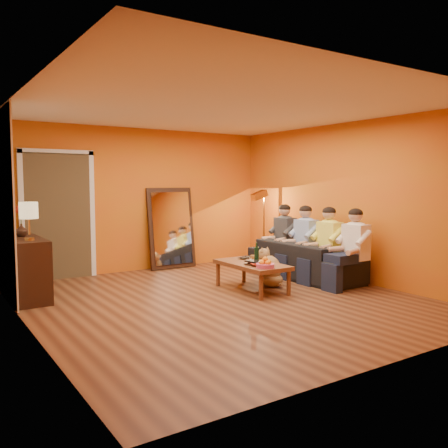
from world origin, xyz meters
TOP-DOWN VIEW (x-y plane):
  - room_shell at (0.00, 0.37)m, footprint 5.00×5.50m
  - white_accent at (-2.48, 1.75)m, footprint 0.02×1.90m
  - doorway_recess at (-1.50, 2.83)m, footprint 1.06×0.30m
  - door_jamb_left at (-2.07, 2.71)m, footprint 0.08×0.06m
  - door_jamb_right at (-0.93, 2.71)m, footprint 0.08×0.06m
  - door_header at (-1.50, 2.71)m, footprint 1.22×0.06m
  - mirror_frame at (0.55, 2.63)m, footprint 0.92×0.27m
  - mirror_glass at (0.55, 2.59)m, footprint 0.78×0.21m
  - sideboard at (-2.24, 1.55)m, footprint 0.44×1.18m
  - table_lamp at (-2.24, 1.25)m, footprint 0.24×0.24m
  - sofa at (2.00, 0.53)m, footprint 2.12×0.83m
  - coffee_table at (0.69, 0.26)m, footprint 0.62×1.22m
  - floor_lamp at (2.10, 1.77)m, footprint 0.33×0.29m
  - dog at (1.11, 0.36)m, footprint 0.52×0.61m
  - person_far_left at (2.13, -0.47)m, footprint 0.70×0.44m
  - person_mid_left at (2.13, 0.08)m, footprint 0.70×0.44m
  - person_mid_right at (2.13, 0.63)m, footprint 0.70×0.44m
  - person_far_right at (2.13, 1.18)m, footprint 0.70×0.44m
  - fruit_bowl at (0.59, -0.19)m, footprint 0.26×0.26m
  - wine_bottle at (0.74, 0.21)m, footprint 0.07×0.07m
  - tumbler at (0.81, 0.38)m, footprint 0.12×0.12m
  - laptop at (0.87, 0.61)m, footprint 0.37×0.32m
  - book_lower at (0.51, 0.06)m, footprint 0.24×0.27m
  - book_mid at (0.52, 0.07)m, footprint 0.27×0.31m
  - book_upper at (0.51, 0.05)m, footprint 0.23×0.28m
  - vase at (-2.24, 1.80)m, footprint 0.17×0.17m
  - flowers at (-2.24, 1.80)m, footprint 0.17×0.17m

SIDE VIEW (x-z plane):
  - coffee_table at x=0.69m, z-range 0.00..0.42m
  - dog at x=1.11m, z-range 0.00..0.61m
  - sofa at x=2.00m, z-range 0.00..0.62m
  - sideboard at x=-2.24m, z-range 0.00..0.85m
  - book_lower at x=0.51m, z-range 0.42..0.44m
  - laptop at x=0.87m, z-range 0.42..0.44m
  - book_mid at x=0.52m, z-range 0.44..0.46m
  - tumbler at x=0.81m, z-range 0.42..0.51m
  - book_upper at x=0.51m, z-range 0.46..0.48m
  - fruit_bowl at x=0.59m, z-range 0.42..0.58m
  - wine_bottle at x=0.74m, z-range 0.42..0.73m
  - person_far_left at x=2.13m, z-range 0.00..1.22m
  - person_mid_left at x=2.13m, z-range 0.00..1.22m
  - person_mid_right at x=2.13m, z-range 0.00..1.22m
  - person_far_right at x=2.13m, z-range 0.00..1.22m
  - floor_lamp at x=2.10m, z-range 0.00..1.44m
  - mirror_frame at x=0.55m, z-range 0.00..1.52m
  - mirror_glass at x=0.55m, z-range 0.09..1.43m
  - vase at x=-2.24m, z-range 0.85..1.03m
  - doorway_recess at x=-1.50m, z-range 0.00..2.10m
  - door_jamb_left at x=-2.07m, z-range -0.05..2.15m
  - door_jamb_right at x=-0.93m, z-range -0.05..2.15m
  - table_lamp at x=-2.24m, z-range 0.85..1.36m
  - flowers at x=-2.24m, z-range 0.97..1.45m
  - room_shell at x=0.00m, z-range 0.00..2.60m
  - white_accent at x=-2.48m, z-range 0.01..2.59m
  - door_header at x=-1.50m, z-range 2.08..2.16m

